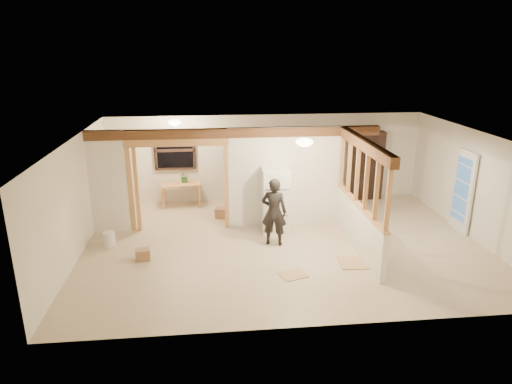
{
  "coord_description": "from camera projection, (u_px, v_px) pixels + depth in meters",
  "views": [
    {
      "loc": [
        -1.63,
        -9.5,
        4.36
      ],
      "look_at": [
        -0.6,
        0.4,
        1.15
      ],
      "focal_mm": 32.0,
      "sensor_mm": 36.0,
      "label": 1
    }
  ],
  "objects": [
    {
      "name": "wall_back",
      "position": [
        266.0,
        158.0,
        13.19
      ],
      "size": [
        9.0,
        0.01,
        2.5
      ],
      "primitive_type": "cube",
      "color": "silver",
      "rests_on": "floor"
    },
    {
      "name": "box_front",
      "position": [
        143.0,
        255.0,
        9.68
      ],
      "size": [
        0.32,
        0.27,
        0.24
      ],
      "primitive_type": "cube",
      "rotation": [
        0.0,
        0.0,
        0.1
      ],
      "color": "#A97951",
      "rests_on": "floor"
    },
    {
      "name": "shop_vac",
      "position": [
        120.0,
        210.0,
        11.82
      ],
      "size": [
        0.47,
        0.47,
        0.57
      ],
      "primitive_type": "cylinder",
      "rotation": [
        0.0,
        0.0,
        0.08
      ],
      "color": "#9A1009",
      "rests_on": "floor"
    },
    {
      "name": "work_table",
      "position": [
        182.0,
        195.0,
        12.86
      ],
      "size": [
        1.13,
        0.65,
        0.68
      ],
      "primitive_type": "cube",
      "rotation": [
        0.0,
        0.0,
        0.11
      ],
      "color": "tan",
      "rests_on": "floor"
    },
    {
      "name": "header_beam_right",
      "position": [
        364.0,
        144.0,
        9.54
      ],
      "size": [
        0.18,
        3.3,
        0.22
      ],
      "primitive_type": "cube",
      "color": "brown",
      "rests_on": "ceiling"
    },
    {
      "name": "floor",
      "position": [
        284.0,
        244.0,
        10.5
      ],
      "size": [
        9.0,
        6.5,
        0.01
      ],
      "primitive_type": "cube",
      "color": "#C7B094",
      "rests_on": "ground"
    },
    {
      "name": "ceiling_dome_util",
      "position": [
        175.0,
        122.0,
        11.66
      ],
      "size": [
        0.32,
        0.32,
        0.14
      ],
      "primitive_type": "ellipsoid",
      "color": "#FFEABF",
      "rests_on": "ceiling"
    },
    {
      "name": "bookshelf",
      "position": [
        365.0,
        166.0,
        13.32
      ],
      "size": [
        1.0,
        0.33,
        2.01
      ],
      "primitive_type": "cube",
      "color": "black",
      "rests_on": "floor"
    },
    {
      "name": "box_util_b",
      "position": [
        122.0,
        221.0,
        11.45
      ],
      "size": [
        0.38,
        0.38,
        0.28
      ],
      "primitive_type": "cube",
      "rotation": [
        0.0,
        0.0,
        0.3
      ],
      "color": "#A97951",
      "rests_on": "floor"
    },
    {
      "name": "box_util_a",
      "position": [
        222.0,
        213.0,
        12.06
      ],
      "size": [
        0.37,
        0.34,
        0.27
      ],
      "primitive_type": "cube",
      "rotation": [
        0.0,
        0.0,
        -0.28
      ],
      "color": "#A97951",
      "rests_on": "floor"
    },
    {
      "name": "wall_right",
      "position": [
        476.0,
        186.0,
        10.56
      ],
      "size": [
        0.01,
        6.5,
        2.5
      ],
      "primitive_type": "cube",
      "color": "silver",
      "rests_on": "floor"
    },
    {
      "name": "doorway_frame",
      "position": [
        179.0,
        186.0,
        11.06
      ],
      "size": [
        2.46,
        0.14,
        2.2
      ],
      "primitive_type": "cube",
      "color": "tan",
      "rests_on": "floor"
    },
    {
      "name": "floor_panel_far",
      "position": [
        293.0,
        275.0,
        9.07
      ],
      "size": [
        0.62,
        0.55,
        0.02
      ],
      "primitive_type": "cube",
      "rotation": [
        0.0,
        0.0,
        0.31
      ],
      "color": "tan",
      "rests_on": "floor"
    },
    {
      "name": "floor_panel_near",
      "position": [
        353.0,
        263.0,
        9.55
      ],
      "size": [
        0.62,
        0.62,
        0.02
      ],
      "primitive_type": "cube",
      "rotation": [
        0.0,
        0.0,
        -0.07
      ],
      "color": "tan",
      "rests_on": "floor"
    },
    {
      "name": "french_door",
      "position": [
        462.0,
        191.0,
        11.0
      ],
      "size": [
        0.12,
        0.86,
        2.0
      ],
      "primitive_type": "cube",
      "color": "white",
      "rests_on": "floor"
    },
    {
      "name": "wall_front",
      "position": [
        319.0,
        257.0,
        7.04
      ],
      "size": [
        9.0,
        0.01,
        2.5
      ],
      "primitive_type": "cube",
      "color": "silver",
      "rests_on": "floor"
    },
    {
      "name": "ceiling_dome_main",
      "position": [
        304.0,
        142.0,
        9.29
      ],
      "size": [
        0.36,
        0.36,
        0.16
      ],
      "primitive_type": "ellipsoid",
      "color": "#FFEABF",
      "rests_on": "ceiling"
    },
    {
      "name": "header_beam_back",
      "position": [
        236.0,
        133.0,
        10.8
      ],
      "size": [
        7.0,
        0.18,
        0.22
      ],
      "primitive_type": "cube",
      "color": "brown",
      "rests_on": "ceiling"
    },
    {
      "name": "bucket",
      "position": [
        109.0,
        239.0,
        10.35
      ],
      "size": [
        0.3,
        0.3,
        0.34
      ],
      "primitive_type": "cylinder",
      "rotation": [
        0.0,
        0.0,
        0.12
      ],
      "color": "white",
      "rests_on": "floor"
    },
    {
      "name": "window_back",
      "position": [
        175.0,
        150.0,
        12.76
      ],
      "size": [
        1.12,
        0.1,
        1.1
      ],
      "primitive_type": "cube",
      "color": "black",
      "rests_on": "wall_back"
    },
    {
      "name": "partition_left_stub",
      "position": [
        109.0,
        182.0,
        10.85
      ],
      "size": [
        0.9,
        0.12,
        2.5
      ],
      "primitive_type": "cube",
      "color": "white",
      "rests_on": "floor"
    },
    {
      "name": "woman",
      "position": [
        274.0,
        212.0,
        10.25
      ],
      "size": [
        0.66,
        0.53,
        1.58
      ],
      "primitive_type": "imported",
      "rotation": [
        0.0,
        0.0,
        2.84
      ],
      "color": "#272222",
      "rests_on": "floor"
    },
    {
      "name": "stud_partition",
      "position": [
        362.0,
        177.0,
        9.77
      ],
      "size": [
        0.14,
        3.2,
        1.32
      ],
      "primitive_type": "cube",
      "color": "tan",
      "rests_on": "pony_wall"
    },
    {
      "name": "pony_wall",
      "position": [
        358.0,
        228.0,
        10.12
      ],
      "size": [
        0.12,
        3.2,
        1.0
      ],
      "primitive_type": "cube",
      "color": "white",
      "rests_on": "floor"
    },
    {
      "name": "wall_left",
      "position": [
        75.0,
        199.0,
        9.67
      ],
      "size": [
        0.01,
        6.5,
        2.5
      ],
      "primitive_type": "cube",
      "color": "silver",
      "rests_on": "floor"
    },
    {
      "name": "ceiling",
      "position": [
        286.0,
        137.0,
        9.73
      ],
      "size": [
        9.0,
        6.5,
        0.01
      ],
      "primitive_type": "cube",
      "color": "white"
    },
    {
      "name": "refrigerator",
      "position": [
        275.0,
        200.0,
        11.03
      ],
      "size": [
        0.65,
        0.63,
        1.58
      ],
      "primitive_type": "cube",
      "color": "white",
      "rests_on": "floor"
    },
    {
      "name": "hanging_bulb",
      "position": [
        194.0,
        139.0,
        11.14
      ],
      "size": [
        0.07,
        0.07,
        0.07
      ],
      "primitive_type": "ellipsoid",
      "color": "#FFD88C",
      "rests_on": "ceiling"
    },
    {
      "name": "potted_plant",
      "position": [
        185.0,
        177.0,
        12.8
      ],
      "size": [
        0.34,
        0.31,
        0.32
      ],
      "primitive_type": "imported",
      "rotation": [
        0.0,
        0.0,
        0.26
      ],
      "color": "#376B2F",
      "rests_on": "work_table"
    },
    {
      "name": "partition_center",
      "position": [
        285.0,
        177.0,
        11.27
      ],
      "size": [
        2.8,
        0.12,
        2.5
      ],
      "primitive_type": "cube",
      "color": "white",
      "rests_on": "floor"
    }
  ]
}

